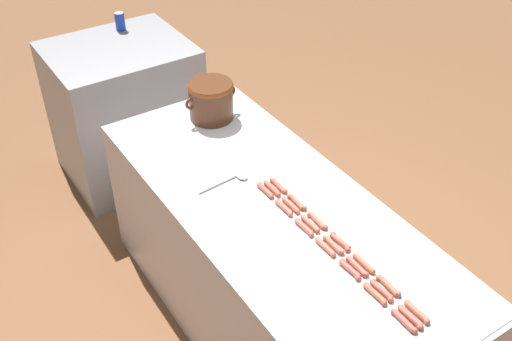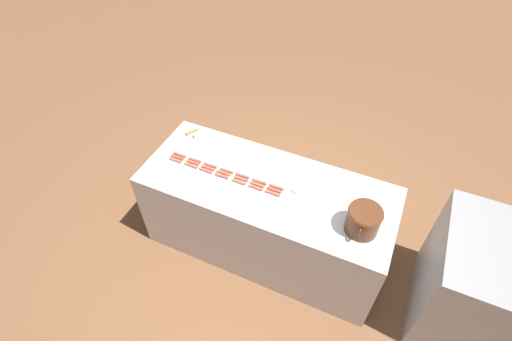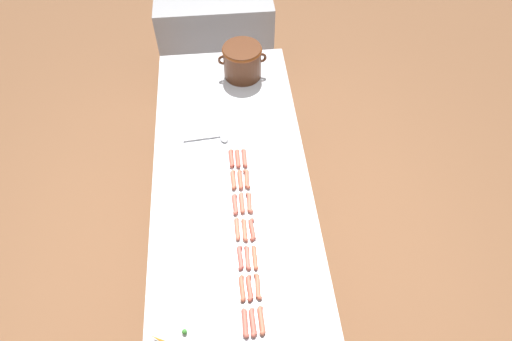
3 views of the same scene
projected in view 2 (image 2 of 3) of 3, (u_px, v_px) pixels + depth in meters
ground_plane at (265, 243)px, 3.83m from camera, size 20.00×20.00×0.00m
griddle_counter at (266, 216)px, 3.51m from camera, size 0.87×2.16×0.89m
back_cabinet at (478, 286)px, 2.99m from camera, size 0.91×0.77×0.98m
hot_dog_0 at (180, 155)px, 3.42m from camera, size 0.03×0.13×0.02m
hot_dog_1 at (195, 160)px, 3.37m from camera, size 0.03×0.13×0.02m
hot_dog_2 at (210, 165)px, 3.33m from camera, size 0.03×0.13×0.02m
hot_dog_3 at (227, 170)px, 3.28m from camera, size 0.03×0.13×0.02m
hot_dog_4 at (243, 176)px, 3.24m from camera, size 0.03×0.13×0.02m
hot_dog_5 at (260, 182)px, 3.19m from camera, size 0.03×0.13×0.02m
hot_dog_6 at (277, 187)px, 3.15m from camera, size 0.03×0.13×0.02m
hot_dog_7 at (178, 157)px, 3.40m from camera, size 0.03×0.13×0.02m
hot_dog_8 at (193, 162)px, 3.35m from camera, size 0.03×0.13×0.02m
hot_dog_9 at (208, 168)px, 3.30m from camera, size 0.03×0.13×0.02m
hot_dog_10 at (224, 173)px, 3.26m from camera, size 0.03×0.13×0.02m
hot_dog_11 at (241, 179)px, 3.22m from camera, size 0.03×0.13×0.02m
hot_dog_12 at (258, 184)px, 3.17m from camera, size 0.03×0.13×0.02m
hot_dog_13 at (274, 190)px, 3.13m from camera, size 0.03×0.13×0.02m
hot_dog_14 at (176, 160)px, 3.37m from camera, size 0.03×0.13×0.02m
hot_dog_15 at (191, 165)px, 3.33m from camera, size 0.03×0.13×0.02m
hot_dog_16 at (206, 170)px, 3.28m from camera, size 0.03×0.13×0.02m
hot_dog_17 at (222, 176)px, 3.24m from camera, size 0.03×0.13×0.02m
hot_dog_18 at (239, 182)px, 3.19m from camera, size 0.03×0.13×0.02m
hot_dog_19 at (256, 187)px, 3.15m from camera, size 0.03×0.13×0.02m
hot_dog_20 at (273, 193)px, 3.10m from camera, size 0.03×0.13×0.02m
bean_pot at (364, 219)px, 2.79m from camera, size 0.32×0.26×0.22m
serving_spoon at (299, 187)px, 3.15m from camera, size 0.27×0.07×0.02m
carrot at (194, 131)px, 3.64m from camera, size 0.17×0.11×0.03m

